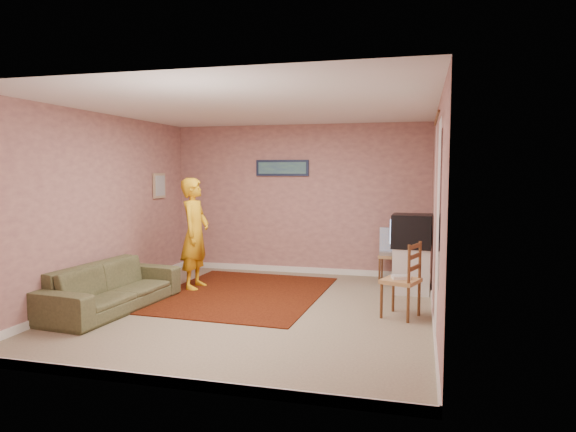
% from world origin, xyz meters
% --- Properties ---
extents(ground, '(5.00, 5.00, 0.00)m').
position_xyz_m(ground, '(0.00, 0.00, 0.00)').
color(ground, gray).
rests_on(ground, ground).
extents(wall_back, '(4.50, 0.02, 2.60)m').
position_xyz_m(wall_back, '(0.00, 2.50, 1.30)').
color(wall_back, tan).
rests_on(wall_back, ground).
extents(wall_front, '(4.50, 0.02, 2.60)m').
position_xyz_m(wall_front, '(0.00, -2.50, 1.30)').
color(wall_front, tan).
rests_on(wall_front, ground).
extents(wall_left, '(0.02, 5.00, 2.60)m').
position_xyz_m(wall_left, '(-2.25, 0.00, 1.30)').
color(wall_left, tan).
rests_on(wall_left, ground).
extents(wall_right, '(0.02, 5.00, 2.60)m').
position_xyz_m(wall_right, '(2.25, 0.00, 1.30)').
color(wall_right, tan).
rests_on(wall_right, ground).
extents(ceiling, '(4.50, 5.00, 0.02)m').
position_xyz_m(ceiling, '(0.00, 0.00, 2.60)').
color(ceiling, white).
rests_on(ceiling, wall_back).
extents(baseboard_back, '(4.50, 0.02, 0.10)m').
position_xyz_m(baseboard_back, '(0.00, 2.49, 0.05)').
color(baseboard_back, white).
rests_on(baseboard_back, ground).
extents(baseboard_front, '(4.50, 0.02, 0.10)m').
position_xyz_m(baseboard_front, '(0.00, -2.49, 0.05)').
color(baseboard_front, white).
rests_on(baseboard_front, ground).
extents(baseboard_left, '(0.02, 5.00, 0.10)m').
position_xyz_m(baseboard_left, '(-2.24, 0.00, 0.05)').
color(baseboard_left, white).
rests_on(baseboard_left, ground).
extents(baseboard_right, '(0.02, 5.00, 0.10)m').
position_xyz_m(baseboard_right, '(2.24, 0.00, 0.05)').
color(baseboard_right, white).
rests_on(baseboard_right, ground).
extents(window, '(0.01, 1.10, 1.50)m').
position_xyz_m(window, '(2.24, -0.90, 1.45)').
color(window, black).
rests_on(window, wall_right).
extents(curtain_sheer, '(0.01, 0.75, 2.10)m').
position_xyz_m(curtain_sheer, '(2.23, -1.05, 1.25)').
color(curtain_sheer, white).
rests_on(curtain_sheer, wall_right).
extents(curtain_floral, '(0.01, 0.35, 2.10)m').
position_xyz_m(curtain_floral, '(2.21, -0.35, 1.25)').
color(curtain_floral, beige).
rests_on(curtain_floral, wall_right).
extents(curtain_rod, '(0.02, 1.40, 0.02)m').
position_xyz_m(curtain_rod, '(2.20, -0.90, 2.32)').
color(curtain_rod, brown).
rests_on(curtain_rod, wall_right).
extents(picture_back, '(0.95, 0.04, 0.28)m').
position_xyz_m(picture_back, '(-0.30, 2.47, 1.85)').
color(picture_back, '#16203C').
rests_on(picture_back, wall_back).
extents(picture_left, '(0.04, 0.38, 0.42)m').
position_xyz_m(picture_left, '(-2.22, 1.60, 1.55)').
color(picture_left, tan).
rests_on(picture_left, wall_left).
extents(area_rug, '(2.38, 2.93, 0.02)m').
position_xyz_m(area_rug, '(-0.45, 0.74, 0.01)').
color(area_rug, black).
rests_on(area_rug, ground).
extents(tv_cabinet, '(0.53, 0.48, 0.67)m').
position_xyz_m(tv_cabinet, '(1.95, 1.45, 0.34)').
color(tv_cabinet, silver).
rests_on(tv_cabinet, ground).
extents(crt_tv, '(0.60, 0.54, 0.49)m').
position_xyz_m(crt_tv, '(1.94, 1.45, 0.92)').
color(crt_tv, black).
rests_on(crt_tv, tv_cabinet).
extents(chair_a, '(0.40, 0.38, 0.46)m').
position_xyz_m(chair_a, '(1.62, 2.20, 0.52)').
color(chair_a, tan).
rests_on(chair_a, ground).
extents(dvd_player, '(0.38, 0.27, 0.06)m').
position_xyz_m(dvd_player, '(1.62, 2.20, 0.46)').
color(dvd_player, '#A2A2A6').
rests_on(dvd_player, chair_a).
extents(blue_throw, '(0.37, 0.05, 0.39)m').
position_xyz_m(blue_throw, '(1.62, 2.20, 0.68)').
color(blue_throw, '#8CAEE5').
rests_on(blue_throw, chair_a).
extents(chair_b, '(0.52, 0.54, 0.51)m').
position_xyz_m(chair_b, '(1.85, 0.12, 0.57)').
color(chair_b, tan).
rests_on(chair_b, ground).
extents(game_console, '(0.25, 0.21, 0.04)m').
position_xyz_m(game_console, '(1.85, 0.12, 0.50)').
color(game_console, silver).
rests_on(game_console, chair_b).
extents(sofa, '(0.98, 2.11, 0.60)m').
position_xyz_m(sofa, '(-1.80, -0.47, 0.30)').
color(sofa, brown).
rests_on(sofa, ground).
extents(person, '(0.43, 0.63, 1.70)m').
position_xyz_m(person, '(-1.26, 0.91, 0.85)').
color(person, gold).
rests_on(person, ground).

